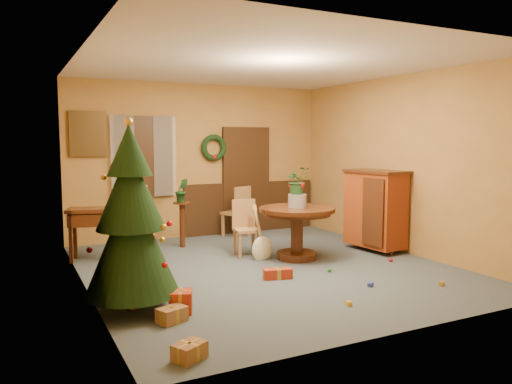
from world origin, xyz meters
TOP-DOWN VIEW (x-y plane):
  - room_envelope at (0.21, 2.70)m, footprint 5.50×5.50m
  - dining_table at (0.68, 0.28)m, footprint 1.17×1.17m
  - urn at (0.68, 0.28)m, footprint 0.28×0.28m
  - centerpiece_plant at (0.68, 0.28)m, footprint 0.38×0.33m
  - chair_near at (0.07, 0.89)m, footprint 0.44×0.44m
  - chair_far at (0.59, 2.29)m, footprint 0.55×0.55m
  - guitar at (0.16, 0.47)m, footprint 0.50×0.62m
  - plant_stand at (-0.66, 1.89)m, footprint 0.31×0.31m
  - stand_plant at (-0.66, 1.89)m, footprint 0.23×0.19m
  - christmas_tree at (-2.15, -0.95)m, footprint 1.01×1.01m
  - writing_desk at (-2.09, 1.57)m, footprint 1.00×0.70m
  - sideboard at (2.15, 0.20)m, footprint 0.65×1.10m
  - gift_a at (-2.00, -2.40)m, footprint 0.33×0.30m
  - gift_b at (-1.71, -1.26)m, footprint 0.31×0.31m
  - gift_c at (-1.88, -1.49)m, footprint 0.33×0.28m
  - gift_d at (-0.14, -0.57)m, footprint 0.40×0.24m
  - toy_a at (0.74, -1.42)m, footprint 0.09×0.08m
  - toy_b at (0.67, -0.62)m, footprint 0.06×0.06m
  - toy_c at (0.05, -1.88)m, footprint 0.07×0.09m
  - toy_d at (1.85, -0.54)m, footprint 0.06×0.06m
  - toy_e at (1.58, -1.79)m, footprint 0.09×0.07m

SIDE VIEW (x-z plane):
  - toy_a at x=0.74m, z-range 0.00..0.05m
  - toy_c at x=0.05m, z-range 0.00..0.05m
  - toy_e at x=1.58m, z-range 0.00..0.05m
  - toy_b at x=0.67m, z-range 0.00..0.06m
  - toy_d at x=1.85m, z-range 0.00..0.06m
  - gift_d at x=-0.14m, z-range 0.00..0.13m
  - gift_a at x=-2.00m, z-range 0.00..0.14m
  - gift_c at x=-1.88m, z-range 0.00..0.15m
  - gift_b at x=-1.71m, z-range 0.00..0.24m
  - guitar at x=0.16m, z-range 0.01..0.82m
  - chair_near at x=0.07m, z-range 0.03..0.92m
  - plant_stand at x=-0.66m, z-range 0.10..0.88m
  - chair_far at x=0.59m, z-range 0.04..1.01m
  - dining_table at x=0.68m, z-range 0.16..0.97m
  - writing_desk at x=-2.09m, z-range 0.21..1.02m
  - sideboard at x=2.15m, z-range 0.05..1.40m
  - urn at x=0.68m, z-range 0.81..1.01m
  - christmas_tree at x=-2.15m, z-range -0.05..2.03m
  - stand_plant at x=-0.66m, z-range 0.79..1.20m
  - room_envelope at x=0.21m, z-range -1.63..3.87m
  - centerpiece_plant at x=0.68m, z-range 1.01..1.44m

